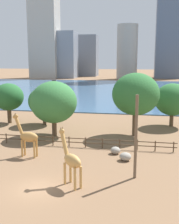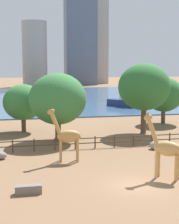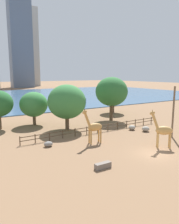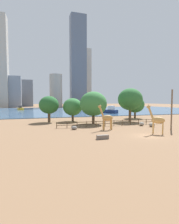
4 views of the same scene
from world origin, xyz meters
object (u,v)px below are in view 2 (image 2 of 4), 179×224
object	(u,v)px
boulder_small	(0,155)
tree_left_large	(23,102)
boulder_near_fence	(155,145)
tree_center_broad	(58,99)
tree_right_tall	(164,95)
boat_sailboat	(124,101)
giraffe_tall	(67,136)
giraffe_companion	(165,148)
boulder_by_pole	(175,149)
tree_right_small	(144,87)
feeding_trough	(28,189)

from	to	relation	value
boulder_small	tree_left_large	size ratio (longest dim) A/B	0.19
boulder_near_fence	tree_center_broad	distance (m)	12.21
boulder_near_fence	tree_right_tall	xyz separation A→B (m)	(7.92, 15.41, 4.01)
tree_left_large	boat_sailboat	size ratio (longest dim) A/B	0.82
giraffe_tall	boat_sailboat	world-z (taller)	giraffe_tall
boulder_small	tree_left_large	world-z (taller)	tree_left_large
giraffe_companion	boat_sailboat	distance (m)	47.41
boulder_near_fence	tree_left_large	world-z (taller)	tree_left_large
boulder_near_fence	boulder_by_pole	bearing A→B (deg)	-58.01
tree_center_broad	boat_sailboat	bearing A→B (deg)	59.34
giraffe_companion	tree_right_small	distance (m)	18.71
tree_right_small	boulder_small	bearing A→B (deg)	-152.62
tree_right_small	boulder_by_pole	bearing A→B (deg)	-94.22
boulder_near_fence	giraffe_companion	bearing A→B (deg)	-108.79
giraffe_tall	tree_left_large	world-z (taller)	tree_left_large
tree_right_tall	boulder_near_fence	bearing A→B (deg)	-117.19
boulder_small	tree_right_small	size ratio (longest dim) A/B	0.13
tree_right_small	giraffe_tall	bearing A→B (deg)	-136.31
boulder_near_fence	feeding_trough	distance (m)	16.94
giraffe_tall	tree_right_small	distance (m)	16.67
boat_sailboat	tree_right_tall	bearing A→B (deg)	147.87
boulder_small	tree_left_large	xyz separation A→B (m)	(2.56, 13.58, 3.60)
boulder_near_fence	feeding_trough	xyz separation A→B (m)	(-13.53, -10.18, -0.12)
giraffe_tall	feeding_trough	size ratio (longest dim) A/B	2.79
boulder_near_fence	tree_right_small	xyz separation A→B (m)	(2.04, 8.57, 5.60)
tree_left_large	giraffe_tall	bearing A→B (deg)	-77.58
feeding_trough	boat_sailboat	xyz separation A→B (m)	(22.21, 47.05, 1.00)
tree_center_broad	tree_right_small	size ratio (longest dim) A/B	0.87
giraffe_tall	boat_sailboat	bearing A→B (deg)	-109.08
giraffe_tall	boulder_small	size ratio (longest dim) A/B	4.13
giraffe_tall	boulder_near_fence	distance (m)	10.25
boulder_near_fence	tree_right_tall	world-z (taller)	tree_right_tall
boulder_small	tree_center_broad	xyz separation A→B (m)	(6.32, 7.02, 4.55)
feeding_trough	tree_right_tall	world-z (taller)	tree_right_tall
boulder_near_fence	boat_sailboat	world-z (taller)	boat_sailboat
boulder_small	tree_right_tall	bearing A→B (deg)	34.17
boulder_by_pole	boulder_near_fence	bearing A→B (deg)	121.99
boulder_small	boulder_by_pole	bearing A→B (deg)	-4.69
tree_right_tall	boulder_by_pole	bearing A→B (deg)	-110.90
boulder_small	tree_center_broad	size ratio (longest dim) A/B	0.15
boulder_small	feeding_trough	size ratio (longest dim) A/B	0.68
boulder_by_pole	boat_sailboat	distance (m)	39.60
tree_left_large	boat_sailboat	bearing A→B (deg)	47.61
feeding_trough	tree_right_small	distance (m)	25.04
giraffe_companion	tree_right_small	bearing A→B (deg)	-64.90
tree_left_large	tree_center_broad	world-z (taller)	tree_center_broad
boulder_small	boulder_near_fence	bearing A→B (deg)	2.29
giraffe_tall	tree_left_large	bearing A→B (deg)	-71.72
boulder_small	tree_center_broad	bearing A→B (deg)	47.98
feeding_trough	tree_center_broad	xyz separation A→B (m)	(4.14, 16.57, 4.60)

